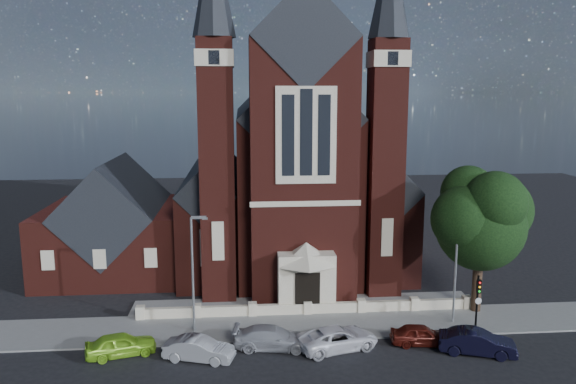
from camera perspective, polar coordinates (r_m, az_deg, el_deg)
The scene contains 16 objects.
ground at distance 49.99m, azimuth 0.81°, elevation -8.64°, with size 120.00×120.00×0.00m, color black.
pavement_strip at distance 40.25m, azimuth 2.33°, elevation -13.42°, with size 60.00×5.00×0.12m, color slate.
forecourt_paving at distance 43.92m, azimuth 1.67°, elevation -11.35°, with size 26.00×3.00×0.14m, color slate.
forecourt_wall at distance 42.07m, azimuth 1.98°, elevation -12.34°, with size 24.00×0.40×0.90m, color beige.
church at distance 55.81m, azimuth 0.03°, elevation 1.98°, with size 20.01×34.90×29.20m.
parish_hall at distance 52.76m, azimuth -17.11°, elevation -3.56°, with size 12.00×12.20×10.24m.
street_tree at distance 42.57m, azimuth 19.28°, elevation -2.81°, with size 6.40×6.60×10.70m.
street_lamp_left at distance 38.02m, azimuth -9.55°, elevation -7.58°, with size 1.16×0.22×8.09m.
street_lamp_right at distance 40.67m, azimuth 16.82°, elevation -6.70°, with size 1.16×0.22×8.09m.
traffic_signal at distance 40.25m, azimuth 18.72°, elevation -10.00°, with size 0.28×0.42×4.00m.
car_lime_van at distance 37.27m, azimuth -16.61°, elevation -14.62°, with size 1.71×4.25×1.45m, color #8DCF29.
car_silver_a at distance 35.70m, azimuth -9.03°, elevation -15.48°, with size 1.50×4.29×1.41m, color #93969A.
car_silver_b at distance 36.72m, azimuth -1.62°, elevation -14.59°, with size 2.00×4.93×1.43m, color #A7A9AF.
car_white_suv at distance 36.77m, azimuth 5.08°, elevation -14.58°, with size 2.39×5.18×1.44m, color white.
car_dark_red at distance 38.20m, azimuth 13.36°, elevation -13.94°, with size 1.57×3.91×1.33m, color #50140D.
car_navy at distance 37.86m, azimuth 18.68°, elevation -14.27°, with size 1.62×4.65×1.53m, color black.
Camera 1 is at (-4.70, -32.12, 16.03)m, focal length 35.00 mm.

